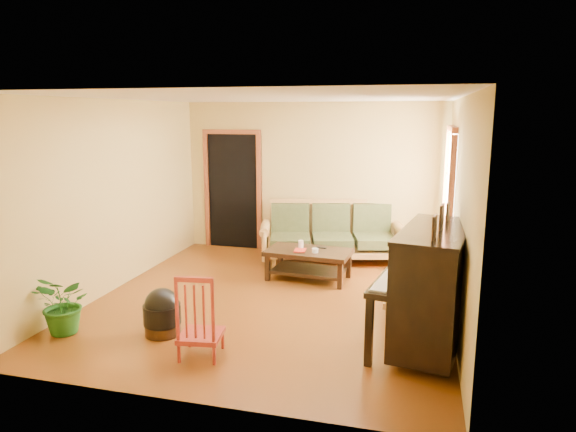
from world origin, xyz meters
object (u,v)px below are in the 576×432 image
(sofa, at_px, (332,233))
(ceramic_crock, at_px, (435,257))
(coffee_table, at_px, (309,265))
(red_chair, at_px, (200,314))
(armchair, at_px, (418,278))
(footstool, at_px, (162,317))
(potted_plant, at_px, (65,304))
(piano, at_px, (432,290))

(sofa, xyz_separation_m, ceramic_crock, (1.65, 0.30, -0.37))
(coffee_table, bearing_deg, red_chair, -101.30)
(ceramic_crock, bearing_deg, sofa, -169.77)
(armchair, distance_m, footstool, 3.04)
(sofa, xyz_separation_m, coffee_table, (-0.18, -1.00, -0.27))
(sofa, bearing_deg, armchair, -68.95)
(sofa, height_order, coffee_table, sofa)
(potted_plant, bearing_deg, armchair, 22.90)
(footstool, distance_m, red_chair, 0.77)
(piano, bearing_deg, footstool, -162.69)
(coffee_table, distance_m, potted_plant, 3.37)
(coffee_table, height_order, armchair, armchair)
(piano, distance_m, ceramic_crock, 3.26)
(piano, bearing_deg, potted_plant, -161.02)
(sofa, height_order, armchair, sofa)
(coffee_table, relative_size, potted_plant, 1.77)
(potted_plant, bearing_deg, coffee_table, 49.02)
(coffee_table, bearing_deg, footstool, -116.86)
(sofa, distance_m, footstool, 3.56)
(footstool, bearing_deg, coffee_table, 63.14)
(sofa, distance_m, armchair, 2.39)
(armchair, bearing_deg, sofa, 125.94)
(coffee_table, bearing_deg, sofa, 79.92)
(footstool, bearing_deg, piano, 7.31)
(red_chair, xyz_separation_m, potted_plant, (-1.67, 0.12, -0.10))
(red_chair, xyz_separation_m, ceramic_crock, (2.36, 3.96, -0.32))
(coffee_table, bearing_deg, potted_plant, -130.98)
(potted_plant, bearing_deg, footstool, 13.47)
(sofa, distance_m, potted_plant, 4.27)
(footstool, distance_m, ceramic_crock, 4.67)
(coffee_table, relative_size, piano, 0.84)
(ceramic_crock, bearing_deg, red_chair, -120.77)
(coffee_table, relative_size, footstool, 2.95)
(armchair, bearing_deg, coffee_table, 149.31)
(sofa, distance_m, piano, 3.30)
(sofa, relative_size, footstool, 5.54)
(footstool, bearing_deg, red_chair, -30.48)
(red_chair, relative_size, potted_plant, 1.28)
(piano, distance_m, potted_plant, 3.97)
(armchair, bearing_deg, potted_plant, -156.47)
(armchair, relative_size, red_chair, 1.03)
(footstool, relative_size, potted_plant, 0.60)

